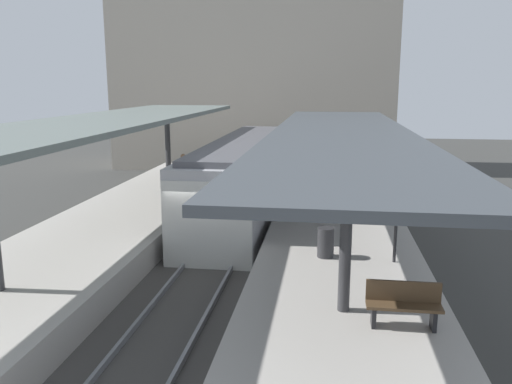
% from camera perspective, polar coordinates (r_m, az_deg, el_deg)
% --- Properties ---
extents(ground_plane, '(80.00, 80.00, 0.00)m').
position_cam_1_polar(ground_plane, '(16.23, -4.66, -8.08)').
color(ground_plane, '#383835').
extents(platform_left, '(4.40, 28.00, 1.00)m').
position_cam_1_polar(platform_left, '(17.28, -17.14, -5.59)').
color(platform_left, '#ADA8A0').
rests_on(platform_left, ground_plane).
extents(platform_right, '(4.40, 28.00, 1.00)m').
position_cam_1_polar(platform_right, '(15.71, 9.07, -6.95)').
color(platform_right, '#ADA8A0').
rests_on(platform_right, ground_plane).
extents(track_ballast, '(3.20, 28.00, 0.20)m').
position_cam_1_polar(track_ballast, '(16.20, -4.67, -7.75)').
color(track_ballast, '#423F3D').
rests_on(track_ballast, ground_plane).
extents(rail_near_side, '(0.08, 28.00, 0.14)m').
position_cam_1_polar(rail_near_side, '(16.31, -7.16, -7.03)').
color(rail_near_side, slate).
rests_on(rail_near_side, track_ballast).
extents(rail_far_side, '(0.08, 28.00, 0.14)m').
position_cam_1_polar(rail_far_side, '(16.00, -2.14, -7.31)').
color(rail_far_side, slate).
rests_on(rail_far_side, track_ballast).
extents(commuter_train, '(2.78, 13.65, 3.10)m').
position_cam_1_polar(commuter_train, '(21.45, -1.27, 1.67)').
color(commuter_train, '#ADADB2').
rests_on(commuter_train, track_ballast).
extents(canopy_left, '(4.18, 21.00, 3.41)m').
position_cam_1_polar(canopy_left, '(17.84, -15.99, 7.42)').
color(canopy_left, '#333335').
rests_on(canopy_left, platform_left).
extents(canopy_right, '(4.18, 21.00, 3.12)m').
position_cam_1_polar(canopy_right, '(16.35, 9.39, 6.36)').
color(canopy_right, '#333335').
rests_on(canopy_right, platform_right).
extents(platform_bench, '(1.40, 0.41, 0.86)m').
position_cam_1_polar(platform_bench, '(10.37, 15.93, -11.68)').
color(platform_bench, black).
rests_on(platform_bench, platform_right).
extents(platform_sign, '(0.90, 0.08, 2.21)m').
position_cam_1_polar(platform_sign, '(13.54, 15.30, -0.94)').
color(platform_sign, '#262628').
rests_on(platform_sign, platform_right).
extents(litter_bin, '(0.44, 0.44, 0.80)m').
position_cam_1_polar(litter_bin, '(13.89, 7.68, -5.52)').
color(litter_bin, '#2D2D30').
rests_on(litter_bin, platform_right).
extents(passenger_near_bench, '(0.36, 0.36, 1.68)m').
position_cam_1_polar(passenger_near_bench, '(19.39, -8.90, 0.85)').
color(passenger_near_bench, '#998460').
rests_on(passenger_near_bench, platform_left).
extents(passenger_mid_platform, '(0.36, 0.36, 1.65)m').
position_cam_1_polar(passenger_mid_platform, '(21.94, -7.98, 2.13)').
color(passenger_mid_platform, navy).
rests_on(passenger_mid_platform, platform_left).
extents(station_building_backdrop, '(18.00, 6.00, 11.00)m').
position_cam_1_polar(station_building_backdrop, '(35.23, -0.17, 11.82)').
color(station_building_backdrop, '#A89E8E').
rests_on(station_building_backdrop, ground_plane).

